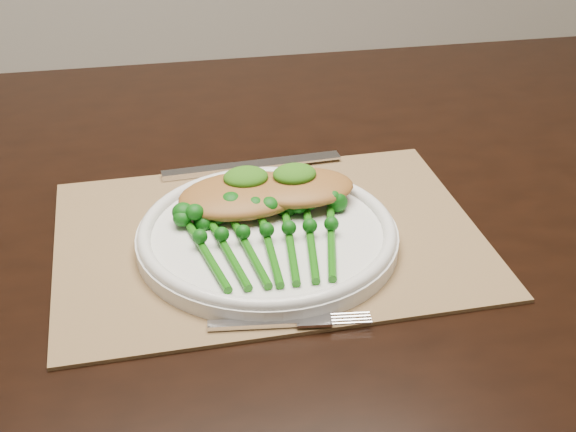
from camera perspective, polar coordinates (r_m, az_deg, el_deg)
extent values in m
cube|color=black|center=(0.97, -2.11, 0.92)|extent=(1.66, 1.01, 0.04)
cube|color=olive|center=(0.86, -1.36, -1.52)|extent=(0.46, 0.35, 0.00)
cylinder|color=silver|center=(0.84, -1.47, -1.57)|extent=(0.27, 0.27, 0.02)
torus|color=silver|center=(0.84, -1.48, -1.02)|extent=(0.27, 0.27, 0.01)
cube|color=silver|center=(0.98, -6.39, 3.13)|extent=(0.09, 0.02, 0.01)
cube|color=silver|center=(1.00, -0.12, 3.95)|extent=(0.14, 0.02, 0.00)
cube|color=silver|center=(0.73, -2.49, -7.64)|extent=(0.08, 0.03, 0.00)
ellipsoid|color=#9E672E|center=(0.87, -3.26, 1.49)|extent=(0.14, 0.10, 0.03)
ellipsoid|color=#9E672E|center=(0.88, 0.85, 2.03)|extent=(0.13, 0.09, 0.02)
ellipsoid|color=#1C4E0B|center=(0.88, -3.02, 2.77)|extent=(0.05, 0.04, 0.02)
ellipsoid|color=#1C4E0B|center=(0.88, 0.47, 3.00)|extent=(0.05, 0.04, 0.02)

